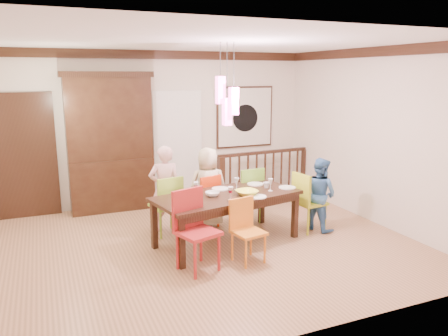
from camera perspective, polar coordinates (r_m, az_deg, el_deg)
name	(u,v)px	position (r m, az deg, el deg)	size (l,w,h in m)	color
floor	(205,245)	(6.55, -2.46, -9.96)	(6.00, 6.00, 0.00)	#926846
ceiling	(203,41)	(6.09, -2.71, 16.22)	(6.00, 6.00, 0.00)	white
wall_back	(159,128)	(8.52, -8.43, 5.18)	(6.00, 6.00, 0.00)	beige
wall_right	(373,136)	(7.71, 18.88, 3.93)	(5.00, 5.00, 0.00)	beige
crown_molding	(203,47)	(6.08, -2.70, 15.47)	(6.00, 5.00, 0.16)	black
panel_door	(25,158)	(8.28, -24.54, 1.19)	(1.04, 0.07, 2.24)	black
white_doorway	(178,148)	(8.64, -6.04, 2.65)	(0.97, 0.05, 2.22)	silver
painting	(245,117)	(9.08, 2.73, 6.67)	(1.25, 0.06, 1.25)	black
pendant_cluster	(227,101)	(6.17, 0.40, 8.80)	(0.27, 0.21, 1.14)	#E6459A
dining_table	(227,199)	(6.42, 0.38, -4.13)	(2.29, 1.37, 0.75)	black
chair_far_left	(166,201)	(6.87, -7.64, -4.25)	(0.49, 0.49, 0.94)	#93C236
chair_far_mid	(204,197)	(7.16, -2.59, -3.75)	(0.50, 0.50, 0.88)	red
chair_far_right	(246,191)	(7.36, 2.95, -2.97)	(0.47, 0.47, 0.96)	#6DA931
chair_near_left	(198,226)	(5.56, -3.45, -7.56)	(0.59, 0.59, 1.04)	#A82122
chair_near_mid	(249,227)	(5.83, 3.24, -7.73)	(0.45, 0.45, 0.85)	orange
chair_end_right	(310,197)	(7.10, 11.20, -3.80)	(0.48, 0.48, 0.95)	#ADBB24
china_hutch	(110,142)	(8.16, -14.67, 3.26)	(1.59, 0.46, 2.52)	black
balustrade	(265,173)	(8.91, 5.37, -0.65)	(2.12, 0.23, 0.96)	black
person_far_left	(165,188)	(7.01, -7.73, -2.65)	(0.50, 0.33, 1.38)	#FFC2C6
person_far_mid	(208,187)	(7.14, -2.10, -2.53)	(0.64, 0.42, 1.32)	beige
person_end_right	(320,194)	(7.16, 12.39, -3.34)	(0.57, 0.45, 1.18)	#4075B4
serving_bowl	(247,193)	(6.33, 2.99, -3.24)	(0.31, 0.31, 0.08)	#F1F345
small_bowl	(212,194)	(6.28, -1.52, -3.42)	(0.21, 0.21, 0.06)	white
cup_left	(196,196)	(6.14, -3.71, -3.66)	(0.11, 0.11, 0.09)	silver
cup_right	(266,185)	(6.74, 5.56, -2.25)	(0.10, 0.10, 0.09)	silver
plate_far_left	(180,193)	(6.43, -5.77, -3.33)	(0.26, 0.26, 0.01)	white
plate_far_mid	(220,189)	(6.66, -0.49, -2.73)	(0.26, 0.26, 0.01)	white
plate_far_right	(255,184)	(6.96, 4.11, -2.10)	(0.26, 0.26, 0.01)	white
plate_near_left	(190,203)	(5.96, -4.43, -4.56)	(0.26, 0.26, 0.01)	white
plate_near_mid	(257,197)	(6.25, 4.39, -3.76)	(0.26, 0.26, 0.01)	white
plate_end_right	(287,187)	(6.80, 8.25, -2.53)	(0.26, 0.26, 0.01)	white
wine_glass_a	(196,188)	(6.35, -3.66, -2.67)	(0.08, 0.08, 0.19)	#590C19
wine_glass_b	(237,184)	(6.59, 1.66, -2.09)	(0.08, 0.08, 0.19)	silver
wine_glass_c	(230,193)	(6.07, 0.85, -3.35)	(0.08, 0.08, 0.19)	#590C19
wine_glass_d	(270,185)	(6.58, 6.08, -2.19)	(0.08, 0.08, 0.19)	silver
napkin	(238,200)	(6.06, 1.79, -4.24)	(0.18, 0.14, 0.01)	#D83359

